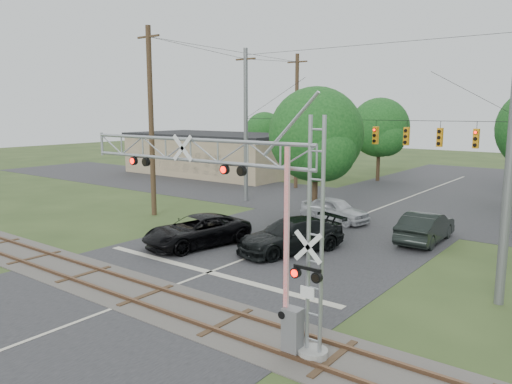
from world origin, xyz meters
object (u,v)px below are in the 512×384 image
Objects in this scene: car_dark at (291,235)px; commercial_building at (214,154)px; pickup_black at (197,231)px; traffic_signal_span at (374,131)px; sedan_silver at (335,210)px; crossing_gantry at (232,202)px.

commercial_building reaches higher than car_dark.
traffic_signal_span is at bearing 82.66° from pickup_black.
traffic_signal_span is at bearing 111.07° from car_dark.
sedan_silver is (2.96, 9.34, -0.02)m from pickup_black.
traffic_signal_span is 4.25× the size of sedan_silver.
traffic_signal_span is at bearing -24.86° from commercial_building.
crossing_gantry is 0.52× the size of commercial_building.
sedan_silver is 0.24× the size of commercial_building.
pickup_black is at bearing -110.36° from traffic_signal_span.
traffic_signal_span is (-3.74, 18.36, 1.45)m from crossing_gantry.
sedan_silver is at bearing 85.43° from pickup_black.
car_dark is at bearing -159.56° from sedan_silver.
traffic_signal_span is 5.59m from sedan_silver.
pickup_black is at bearing 140.33° from crossing_gantry.
pickup_black is 9.80m from sedan_silver.
traffic_signal_span reaches higher than car_dark.
car_dark is at bearing -40.93° from commercial_building.
crossing_gantry reaches higher than car_dark.
car_dark is 7.45m from sedan_silver.
commercial_building is (-23.70, 20.48, 1.41)m from car_dark.
traffic_signal_span is 3.39× the size of pickup_black.
crossing_gantry is 2.17× the size of sedan_silver.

